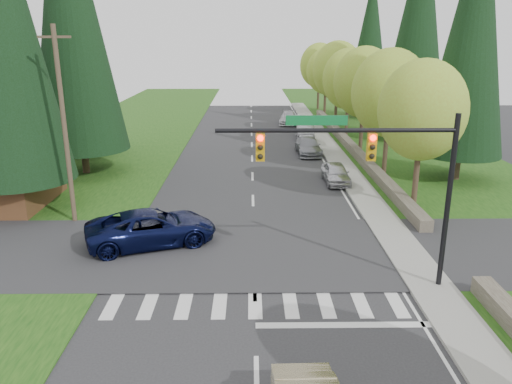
{
  "coord_description": "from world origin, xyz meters",
  "views": [
    {
      "loc": [
        -0.16,
        -13.01,
        9.31
      ],
      "look_at": [
        0.09,
        8.14,
        2.8
      ],
      "focal_mm": 35.0,
      "sensor_mm": 36.0,
      "label": 1
    }
  ],
  "objects_px": {
    "parked_car_c": "(305,131)",
    "parked_car_e": "(288,118)",
    "suv_navy": "(152,228)",
    "parked_car_d": "(303,121)",
    "parked_car_b": "(308,146)",
    "parked_car_a": "(336,173)"
  },
  "relations": [
    {
      "from": "parked_car_c",
      "to": "parked_car_e",
      "type": "relative_size",
      "value": 1.0
    },
    {
      "from": "suv_navy",
      "to": "parked_car_d",
      "type": "height_order",
      "value": "suv_navy"
    },
    {
      "from": "parked_car_b",
      "to": "parked_car_e",
      "type": "xyz_separation_m",
      "value": [
        -0.52,
        15.5,
        -0.01
      ]
    },
    {
      "from": "parked_car_d",
      "to": "parked_car_e",
      "type": "height_order",
      "value": "parked_car_d"
    },
    {
      "from": "parked_car_a",
      "to": "parked_car_d",
      "type": "xyz_separation_m",
      "value": [
        0.0,
        22.05,
        0.03
      ]
    },
    {
      "from": "suv_navy",
      "to": "parked_car_c",
      "type": "distance_m",
      "value": 27.98
    },
    {
      "from": "suv_navy",
      "to": "parked_car_a",
      "type": "height_order",
      "value": "suv_navy"
    },
    {
      "from": "parked_car_c",
      "to": "parked_car_d",
      "type": "height_order",
      "value": "parked_car_c"
    },
    {
      "from": "parked_car_d",
      "to": "parked_car_e",
      "type": "xyz_separation_m",
      "value": [
        -1.4,
        2.17,
        -0.03
      ]
    },
    {
      "from": "parked_car_e",
      "to": "parked_car_d",
      "type": "bearing_deg",
      "value": -50.02
    },
    {
      "from": "suv_navy",
      "to": "parked_car_a",
      "type": "relative_size",
      "value": 1.52
    },
    {
      "from": "parked_car_b",
      "to": "parked_car_c",
      "type": "relative_size",
      "value": 1.01
    },
    {
      "from": "parked_car_b",
      "to": "parked_car_c",
      "type": "height_order",
      "value": "parked_car_c"
    },
    {
      "from": "parked_car_a",
      "to": "suv_navy",
      "type": "bearing_deg",
      "value": -136.29
    },
    {
      "from": "suv_navy",
      "to": "parked_car_b",
      "type": "height_order",
      "value": "suv_navy"
    },
    {
      "from": "parked_car_c",
      "to": "parked_car_e",
      "type": "xyz_separation_m",
      "value": [
        -1.01,
        8.51,
        -0.09
      ]
    },
    {
      "from": "suv_navy",
      "to": "parked_car_c",
      "type": "xyz_separation_m",
      "value": [
        10.01,
        26.13,
        -0.07
      ]
    },
    {
      "from": "parked_car_a",
      "to": "parked_car_e",
      "type": "height_order",
      "value": "parked_car_e"
    },
    {
      "from": "suv_navy",
      "to": "parked_car_a",
      "type": "distance_m",
      "value": 14.72
    },
    {
      "from": "parked_car_a",
      "to": "parked_car_c",
      "type": "xyz_separation_m",
      "value": [
        -0.39,
        15.71,
        0.1
      ]
    },
    {
      "from": "parked_car_c",
      "to": "parked_car_b",
      "type": "bearing_deg",
      "value": -90.85
    },
    {
      "from": "suv_navy",
      "to": "parked_car_b",
      "type": "relative_size",
      "value": 1.27
    }
  ]
}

